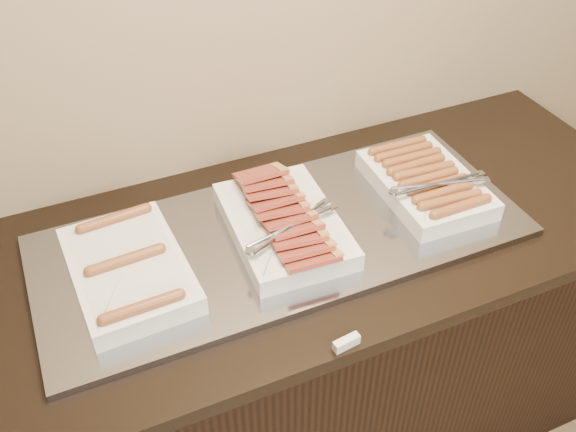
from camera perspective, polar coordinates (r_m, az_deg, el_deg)
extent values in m
cube|color=black|center=(1.94, -0.39, -12.42)|extent=(2.00, 0.70, 0.86)
cube|color=black|center=(1.61, -0.47, -2.59)|extent=(2.06, 0.76, 0.04)
cube|color=#8F919C|center=(1.59, -0.47, -1.79)|extent=(1.20, 0.50, 0.02)
cube|color=silver|center=(1.50, -13.97, -4.66)|extent=(0.26, 0.38, 0.05)
cylinder|color=brown|center=(1.36, -12.84, -7.88)|extent=(0.16, 0.03, 0.03)
cylinder|color=brown|center=(1.47, -14.23, -3.79)|extent=(0.16, 0.04, 0.03)
cylinder|color=brown|center=(1.59, -15.19, -0.21)|extent=(0.16, 0.04, 0.03)
cube|color=silver|center=(1.56, -0.38, -0.81)|extent=(0.27, 0.39, 0.05)
cube|color=#A53E35|center=(1.44, 1.93, -3.76)|extent=(0.13, 0.10, 0.04)
cube|color=#A53E35|center=(1.46, 1.30, -2.85)|extent=(0.13, 0.10, 0.04)
cube|color=#A53E35|center=(1.48, 0.84, -1.91)|extent=(0.14, 0.10, 0.04)
cube|color=#A53E35|center=(1.51, 0.52, -0.96)|extent=(0.13, 0.09, 0.04)
cube|color=#A53E35|center=(1.53, -0.04, -0.12)|extent=(0.13, 0.09, 0.04)
cube|color=#A53E35|center=(1.55, -0.73, 0.66)|extent=(0.14, 0.10, 0.04)
cube|color=#A53E35|center=(1.57, -1.19, 1.48)|extent=(0.13, 0.09, 0.04)
cube|color=#A53E35|center=(1.60, -1.58, 2.29)|extent=(0.14, 0.10, 0.04)
cube|color=#A53E35|center=(1.62, -1.98, 3.07)|extent=(0.13, 0.10, 0.04)
cube|color=#A53E35|center=(1.65, -2.46, 3.80)|extent=(0.13, 0.09, 0.04)
cube|color=silver|center=(1.73, 12.11, 2.78)|extent=(0.25, 0.36, 0.05)
cylinder|color=brown|center=(1.62, 15.11, 0.81)|extent=(0.16, 0.03, 0.03)
cylinder|color=brown|center=(1.64, 14.19, 1.39)|extent=(0.16, 0.04, 0.03)
cylinder|color=brown|center=(1.66, 13.61, 2.05)|extent=(0.16, 0.03, 0.03)
cylinder|color=brown|center=(1.68, 13.16, 2.72)|extent=(0.16, 0.03, 0.03)
cylinder|color=brown|center=(1.70, 12.38, 3.28)|extent=(0.16, 0.03, 0.03)
cylinder|color=brown|center=(1.72, 11.99, 3.93)|extent=(0.16, 0.04, 0.03)
cylinder|color=brown|center=(1.74, 11.30, 4.49)|extent=(0.16, 0.03, 0.03)
cylinder|color=brown|center=(1.77, 10.96, 5.11)|extent=(0.16, 0.03, 0.03)
cylinder|color=brown|center=(1.79, 10.24, 5.62)|extent=(0.16, 0.03, 0.03)
cylinder|color=brown|center=(1.81, 9.71, 6.17)|extent=(0.16, 0.03, 0.03)
cube|color=silver|center=(1.36, 5.21, -11.16)|extent=(0.06, 0.03, 0.02)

